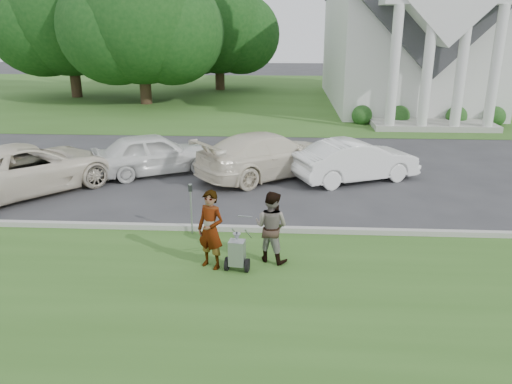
# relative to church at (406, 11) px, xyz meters

# --- Properties ---
(ground) EXTENTS (120.00, 120.00, 0.00)m
(ground) POSITION_rel_church_xyz_m (-9.00, -23.11, -5.94)
(ground) COLOR #333335
(ground) RESTS_ON ground
(grass_strip) EXTENTS (80.00, 7.00, 0.01)m
(grass_strip) POSITION_rel_church_xyz_m (-9.00, -26.11, -5.93)
(grass_strip) COLOR #345B1F
(grass_strip) RESTS_ON ground
(church_lawn) EXTENTS (80.00, 30.00, 0.01)m
(church_lawn) POSITION_rel_church_xyz_m (-9.00, 3.89, -5.93)
(church_lawn) COLOR #345B1F
(church_lawn) RESTS_ON ground
(curb) EXTENTS (80.00, 0.18, 0.15)m
(curb) POSITION_rel_church_xyz_m (-9.00, -22.56, -5.86)
(curb) COLOR #9E9E93
(curb) RESTS_ON ground
(church) EXTENTS (9.19, 19.00, 24.10)m
(church) POSITION_rel_church_xyz_m (0.00, 0.00, 0.00)
(church) COLOR white
(church) RESTS_ON ground
(tree_left) EXTENTS (10.63, 8.40, 9.71)m
(tree_left) POSITION_rel_church_xyz_m (-17.01, -1.13, -0.83)
(tree_left) COLOR #332316
(tree_left) RESTS_ON ground
(tree_far) EXTENTS (11.64, 9.20, 10.73)m
(tree_far) POSITION_rel_church_xyz_m (-23.01, 1.87, -0.25)
(tree_far) COLOR #332316
(tree_far) RESTS_ON ground
(tree_back) EXTENTS (9.61, 7.60, 8.89)m
(tree_back) POSITION_rel_church_xyz_m (-13.01, 6.87, -1.21)
(tree_back) COLOR #332316
(tree_back) RESTS_ON ground
(striping_cart) EXTENTS (0.56, 1.07, 0.96)m
(striping_cart) POSITION_rel_church_xyz_m (-8.64, -24.73, -5.53)
(striping_cart) COLOR black
(striping_cart) RESTS_ON ground
(person_left) EXTENTS (0.77, 0.67, 1.76)m
(person_left) POSITION_rel_church_xyz_m (-9.22, -24.60, -5.06)
(person_left) COLOR #999999
(person_left) RESTS_ON ground
(person_right) EXTENTS (0.98, 0.90, 1.64)m
(person_right) POSITION_rel_church_xyz_m (-7.92, -24.20, -5.12)
(person_right) COLOR #999999
(person_right) RESTS_ON ground
(parking_meter_near) EXTENTS (0.10, 0.09, 1.34)m
(parking_meter_near) POSITION_rel_church_xyz_m (-9.99, -22.77, -5.10)
(parking_meter_near) COLOR #999CA2
(parking_meter_near) RESTS_ON ground
(car_a) EXTENTS (5.62, 5.92, 1.56)m
(car_a) POSITION_rel_church_xyz_m (-15.75, -19.69, -5.16)
(car_a) COLOR beige
(car_a) RESTS_ON ground
(car_b) EXTENTS (4.65, 3.56, 1.48)m
(car_b) POSITION_rel_church_xyz_m (-12.29, -17.43, -5.20)
(car_b) COLOR white
(car_b) RESTS_ON ground
(car_c) EXTENTS (5.53, 5.04, 1.55)m
(car_c) POSITION_rel_church_xyz_m (-8.20, -17.51, -5.16)
(car_c) COLOR #F0E6CC
(car_c) RESTS_ON ground
(car_d) EXTENTS (4.52, 3.09, 1.41)m
(car_d) POSITION_rel_church_xyz_m (-5.20, -17.87, -5.23)
(car_d) COLOR white
(car_d) RESTS_ON ground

